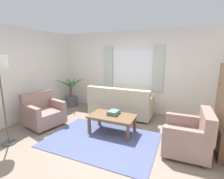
{
  "coord_description": "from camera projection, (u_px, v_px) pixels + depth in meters",
  "views": [
    {
      "loc": [
        1.57,
        -3.0,
        1.89
      ],
      "look_at": [
        -0.05,
        0.7,
        1.01
      ],
      "focal_mm": 26.53,
      "sensor_mm": 36.0,
      "label": 1
    }
  ],
  "objects": [
    {
      "name": "ground_plane",
      "position": [
        102.0,
        140.0,
        3.7
      ],
      "size": [
        6.24,
        6.24,
        0.0
      ],
      "primitive_type": "plane",
      "color": "gray"
    },
    {
      "name": "wall_back",
      "position": [
        133.0,
        72.0,
        5.45
      ],
      "size": [
        5.32,
        0.12,
        2.6
      ],
      "primitive_type": "cube",
      "color": "silver",
      "rests_on": "ground_plane"
    },
    {
      "name": "wall_left",
      "position": [
        14.0,
        76.0,
        4.47
      ],
      "size": [
        0.12,
        4.4,
        2.6
      ],
      "primitive_type": "cube",
      "color": "silver",
      "rests_on": "ground_plane"
    },
    {
      "name": "window_with_curtains",
      "position": [
        132.0,
        68.0,
        5.34
      ],
      "size": [
        1.98,
        0.07,
        1.4
      ],
      "color": "white"
    },
    {
      "name": "area_rug",
      "position": [
        102.0,
        140.0,
        3.7
      ],
      "size": [
        2.4,
        1.68,
        0.01
      ],
      "primitive_type": "cube",
      "color": "#4C5684",
      "rests_on": "ground_plane"
    },
    {
      "name": "couch",
      "position": [
        120.0,
        105.0,
        5.05
      ],
      "size": [
        1.9,
        0.82,
        0.92
      ],
      "rotation": [
        0.0,
        0.0,
        3.14
      ],
      "color": "#BCB293",
      "rests_on": "ground_plane"
    },
    {
      "name": "armchair_left",
      "position": [
        43.0,
        112.0,
        4.41
      ],
      "size": [
        0.99,
        1.01,
        0.88
      ],
      "rotation": [
        0.0,
        0.0,
        1.34
      ],
      "color": "gray",
      "rests_on": "ground_plane"
    },
    {
      "name": "armchair_right",
      "position": [
        189.0,
        136.0,
        3.14
      ],
      "size": [
        0.84,
        0.86,
        0.88
      ],
      "rotation": [
        0.0,
        0.0,
        -1.55
      ],
      "color": "gray",
      "rests_on": "ground_plane"
    },
    {
      "name": "coffee_table",
      "position": [
        112.0,
        118.0,
        3.98
      ],
      "size": [
        1.1,
        0.64,
        0.44
      ],
      "color": "brown",
      "rests_on": "ground_plane"
    },
    {
      "name": "book_stack_on_table",
      "position": [
        114.0,
        112.0,
        4.04
      ],
      "size": [
        0.28,
        0.33,
        0.09
      ],
      "color": "gold",
      "rests_on": "coffee_table"
    },
    {
      "name": "potted_plant",
      "position": [
        71.0,
        94.0,
        6.05
      ],
      "size": [
        1.1,
        1.02,
        1.14
      ],
      "color": "#56565B",
      "rests_on": "ground_plane"
    }
  ]
}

